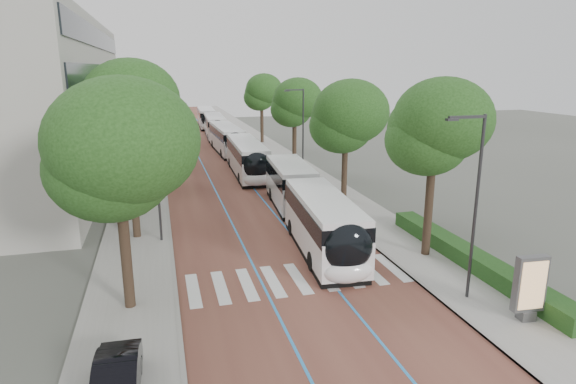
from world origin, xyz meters
name	(u,v)px	position (x,y,z in m)	size (l,w,h in m)	color
ground	(300,288)	(0.00, 0.00, 0.00)	(160.00, 160.00, 0.00)	#51544C
road	(208,150)	(0.00, 40.00, 0.01)	(11.00, 140.00, 0.02)	brown
sidewalk_left	(146,152)	(-7.50, 40.00, 0.06)	(4.00, 140.00, 0.12)	gray
sidewalk_right	(267,147)	(7.50, 40.00, 0.06)	(4.00, 140.00, 0.12)	gray
kerb_left	(162,152)	(-5.60, 40.00, 0.06)	(0.20, 140.00, 0.14)	gray
kerb_right	(253,148)	(5.60, 40.00, 0.06)	(0.20, 140.00, 0.14)	gray
zebra_crossing	(298,278)	(0.20, 1.00, 0.03)	(10.55, 3.60, 0.01)	silver
lane_line_left	(195,150)	(-1.60, 40.00, 0.02)	(0.12, 126.00, 0.01)	#2A87D5
lane_line_right	(221,149)	(1.60, 40.00, 0.02)	(0.12, 126.00, 0.01)	#2A87D5
hedge	(471,258)	(9.10, 0.00, 0.52)	(1.20, 14.00, 0.80)	#183C15
streetlight_near	(473,194)	(6.62, -3.00, 4.82)	(1.82, 0.20, 8.00)	#2E2E30
streetlight_far	(301,126)	(6.62, 22.00, 4.82)	(1.82, 0.20, 8.00)	#2E2E30
lamp_post_left	(157,173)	(-6.10, 8.00, 4.12)	(0.14, 0.14, 8.00)	#2E2E30
trees_left	(138,103)	(-7.50, 26.09, 6.88)	(6.31, 61.12, 10.22)	black
trees_right	(317,109)	(7.70, 20.68, 6.39)	(5.66, 46.93, 8.92)	black
lead_bus	(307,205)	(2.78, 7.74, 1.63)	(3.97, 18.54, 3.20)	black
bus_queued_0	(247,159)	(2.05, 24.34, 1.62)	(2.94, 12.48, 3.20)	white
bus_queued_1	(227,139)	(2.01, 37.40, 1.62)	(2.80, 12.45, 3.20)	white
bus_queued_2	(215,127)	(2.13, 50.60, 1.62)	(3.10, 12.50, 3.20)	white
bus_queued_3	(206,118)	(2.23, 63.58, 1.62)	(3.06, 12.50, 3.20)	white
ad_panel	(530,287)	(7.87, -5.34, 1.54)	(1.33, 0.55, 2.71)	#59595B
parked_car	(116,381)	(-7.60, -6.09, 0.74)	(1.32, 3.78, 1.25)	black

